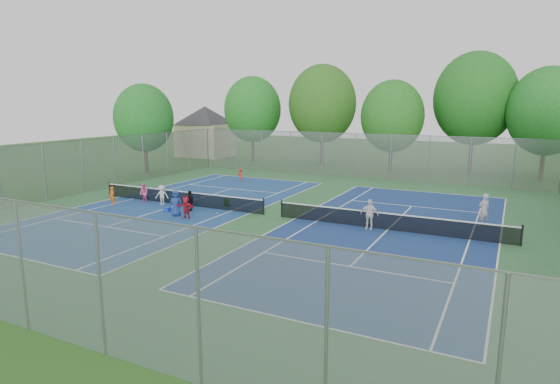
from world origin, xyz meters
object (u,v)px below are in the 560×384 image
at_px(ball_hopper, 227,202).
at_px(instructor, 484,210).
at_px(net_left, 180,198).
at_px(net_right, 388,222).
at_px(ball_crate, 167,210).

bearing_deg(ball_hopper, instructor, 8.06).
distance_m(net_left, ball_hopper, 3.24).
relative_size(net_right, ball_crate, 36.56).
bearing_deg(net_left, instructor, 9.73).
xyz_separation_m(net_right, instructor, (4.50, 3.17, 0.46)).
bearing_deg(instructor, ball_hopper, -33.13).
height_order(net_right, ball_crate, net_right).
bearing_deg(instructor, net_right, -6.02).
relative_size(net_right, ball_hopper, 23.52).
bearing_deg(net_right, ball_crate, -171.32).
relative_size(net_left, instructor, 7.00).
bearing_deg(net_right, ball_hopper, 174.83).
relative_size(net_left, ball_hopper, 23.52).
bearing_deg(net_left, ball_hopper, 17.77).
bearing_deg(instructor, net_left, -31.46).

